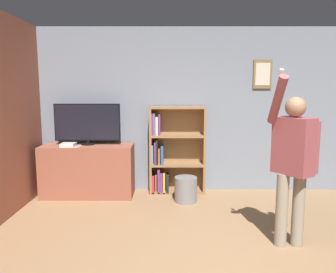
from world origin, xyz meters
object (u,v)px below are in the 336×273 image
waste_bin (184,189)px  game_console (67,145)px  bookshelf (170,153)px  person (291,158)px  television (86,124)px

waste_bin → game_console: bearing=174.8°
bookshelf → waste_bin: 0.69m
bookshelf → person: size_ratio=0.75×
game_console → waste_bin: game_console is taller
television → bookshelf: television is taller
waste_bin → bookshelf: bearing=115.3°
television → bookshelf: 1.43m
game_console → bookshelf: size_ratio=0.15×
game_console → bookshelf: bearing=10.1°
waste_bin → person: bearing=-53.6°
television → game_console: bearing=-144.0°
game_console → waste_bin: size_ratio=0.55×
person → game_console: bearing=-153.4°
television → game_console: television is taller
person → waste_bin: size_ratio=4.98×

